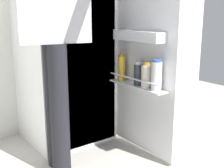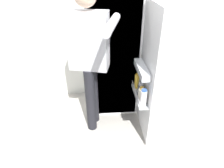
{
  "view_description": "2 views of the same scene",
  "coord_description": "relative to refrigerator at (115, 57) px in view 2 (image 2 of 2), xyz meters",
  "views": [
    {
      "loc": [
        -1.12,
        -1.62,
        1.06
      ],
      "look_at": [
        0.04,
        -0.07,
        0.58
      ],
      "focal_mm": 47.28,
      "sensor_mm": 36.0,
      "label": 1
    },
    {
      "loc": [
        -0.22,
        -1.92,
        1.88
      ],
      "look_at": [
        -0.07,
        -0.09,
        0.74
      ],
      "focal_mm": 30.7,
      "sensor_mm": 36.0,
      "label": 2
    }
  ],
  "objects": [
    {
      "name": "ground_plane",
      "position": [
        -0.03,
        -0.49,
        -0.81
      ],
      "size": [
        5.41,
        5.41,
        0.0
      ],
      "primitive_type": "plane",
      "color": "#B7B2A8"
    },
    {
      "name": "refrigerator",
      "position": [
        0.0,
        0.0,
        0.0
      ],
      "size": [
        0.69,
        1.21,
        1.62
      ],
      "color": "white",
      "rests_on": "ground_plane"
    },
    {
      "name": "person",
      "position": [
        -0.32,
        -0.41,
        0.25
      ],
      "size": [
        0.57,
        0.82,
        1.75
      ],
      "color": "black",
      "rests_on": "ground_plane"
    },
    {
      "name": "kitchen_wall",
      "position": [
        -0.03,
        0.39,
        0.43
      ],
      "size": [
        4.4,
        0.1,
        2.48
      ],
      "primitive_type": "cube",
      "color": "silver",
      "rests_on": "ground_plane"
    }
  ]
}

